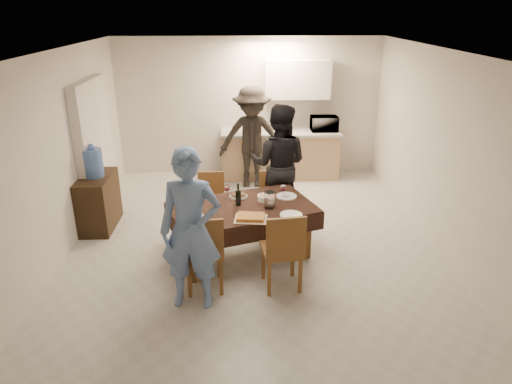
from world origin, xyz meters
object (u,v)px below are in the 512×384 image
Objects in this scene: water_jug at (93,163)px; microwave at (324,124)px; dining_table at (242,209)px; person_near at (191,231)px; person_far at (279,165)px; person_kitchen at (252,138)px; water_pitcher at (270,200)px; savoury_tart at (251,217)px; wine_bottle at (238,194)px; console at (99,202)px.

microwave is (3.70, 2.08, 0.04)m from water_jug.
dining_table is 1.14× the size of person_near.
person_far is 1.54m from person_kitchen.
dining_table is at bearing 171.87° from water_pitcher.
microwave is (1.22, 3.05, 0.24)m from water_pitcher.
dining_table is at bearing -94.34° from person_kitchen.
person_near reaches higher than water_jug.
savoury_tart is at bearing -30.21° from water_jug.
person_far is 0.99× the size of person_kitchen.
person_near reaches higher than microwave.
console is at bearing 157.33° from wine_bottle.
microwave is at bearing 68.25° from water_pitcher.
microwave is 0.28× the size of person_far.
water_jug is 2.69m from person_far.
console is 2.24× the size of savoury_tart.
water_jug is 0.23× the size of person_near.
water_jug is 0.23× the size of person_kitchen.
savoury_tart is at bearing 49.72° from person_near.
person_kitchen reaches higher than wine_bottle.
console is at bearing 132.63° from person_near.
water_pitcher is (0.35, -0.05, 0.14)m from dining_table.
person_kitchen is (-0.16, 2.60, 0.10)m from water_pitcher.
person_far reaches higher than water_jug.
person_kitchen is (-0.36, 1.50, 0.01)m from person_far.
person_near is at bearing -101.67° from person_kitchen.
person_near is at bearing -134.13° from savoury_tart.
savoury_tart is 2.94m from person_kitchen.
console is 0.61m from water_jug.
person_kitchen is at bearing -62.48° from person_far.
savoury_tart is 0.77× the size of microwave.
savoury_tart is 3.70m from microwave.
microwave is 0.27× the size of person_kitchen.
person_near is at bearing 76.53° from person_far.
water_jug reaches higher than console.
person_far is (0.55, 1.05, 0.24)m from dining_table.
console is 2.93× the size of wine_bottle.
person_far is (2.68, 0.13, -0.10)m from water_jug.
savoury_tart reaches higher than dining_table.
microwave is (3.70, 2.08, 0.65)m from console.
person_far is at bearing 66.21° from person_near.
dining_table is 0.19m from wine_bottle.
console is 2.70m from water_pitcher.
microwave is (1.47, 3.38, 0.32)m from savoury_tart.
wine_bottle is 0.16× the size of person_near.
console is 0.48× the size of person_near.
microwave is at bearing 18.13° from person_kitchen.
dining_table is 2.34m from console.
microwave is at bearing 61.27° from wine_bottle.
person_near is at bearing -114.44° from wine_bottle.
person_kitchen is (-1.37, -0.45, -0.13)m from microwave.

